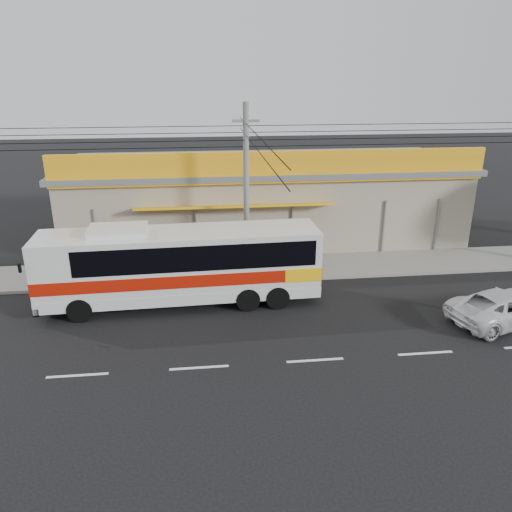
{
  "coord_description": "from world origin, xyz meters",
  "views": [
    {
      "loc": [
        -3.75,
        -17.1,
        9.46
      ],
      "look_at": [
        -1.54,
        2.0,
        2.27
      ],
      "focal_mm": 35.0,
      "sensor_mm": 36.0,
      "label": 1
    }
  ],
  "objects_px": {
    "coach_bus": "(185,261)",
    "white_car": "(505,307)",
    "utility_pole": "(246,135)",
    "motorbike_red": "(193,254)",
    "motorbike_dark": "(105,263)"
  },
  "relations": [
    {
      "from": "utility_pole",
      "to": "white_car",
      "type": "bearing_deg",
      "value": -31.64
    },
    {
      "from": "coach_bus",
      "to": "motorbike_red",
      "type": "xyz_separation_m",
      "value": [
        0.26,
        4.43,
        -1.29
      ]
    },
    {
      "from": "white_car",
      "to": "utility_pole",
      "type": "bearing_deg",
      "value": 43.54
    },
    {
      "from": "coach_bus",
      "to": "motorbike_dark",
      "type": "height_order",
      "value": "coach_bus"
    },
    {
      "from": "coach_bus",
      "to": "white_car",
      "type": "height_order",
      "value": "coach_bus"
    },
    {
      "from": "motorbike_red",
      "to": "white_car",
      "type": "xyz_separation_m",
      "value": [
        12.32,
        -7.63,
        0.03
      ]
    },
    {
      "from": "motorbike_red",
      "to": "utility_pole",
      "type": "distance_m",
      "value": 6.85
    },
    {
      "from": "utility_pole",
      "to": "coach_bus",
      "type": "bearing_deg",
      "value": -136.03
    },
    {
      "from": "motorbike_red",
      "to": "utility_pole",
      "type": "relative_size",
      "value": 0.05
    },
    {
      "from": "motorbike_dark",
      "to": "utility_pole",
      "type": "height_order",
      "value": "utility_pole"
    },
    {
      "from": "motorbike_red",
      "to": "motorbike_dark",
      "type": "height_order",
      "value": "motorbike_dark"
    },
    {
      "from": "motorbike_dark",
      "to": "utility_pole",
      "type": "xyz_separation_m",
      "value": [
        6.84,
        -0.67,
        6.07
      ]
    },
    {
      "from": "white_car",
      "to": "coach_bus",
      "type": "bearing_deg",
      "value": 60.9
    },
    {
      "from": "coach_bus",
      "to": "white_car",
      "type": "xyz_separation_m",
      "value": [
        12.58,
        -3.2,
        -1.26
      ]
    },
    {
      "from": "motorbike_dark",
      "to": "white_car",
      "type": "distance_m",
      "value": 17.83
    }
  ]
}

